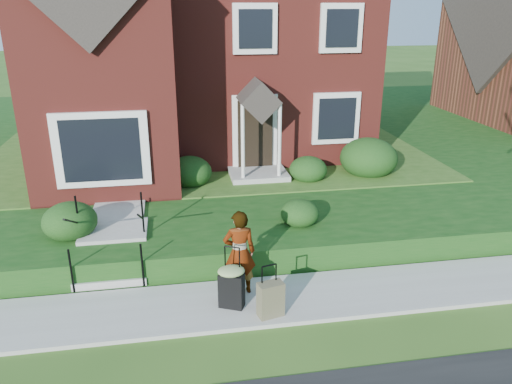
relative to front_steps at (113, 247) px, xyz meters
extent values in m
plane|color=#2D5119|center=(2.50, -1.84, -0.47)|extent=(120.00, 120.00, 0.00)
cube|color=#9E9B93|center=(2.50, -1.84, -0.43)|extent=(60.00, 1.60, 0.08)
cube|color=#103B10|center=(6.50, 9.06, -0.17)|extent=(44.00, 20.00, 0.60)
cube|color=#9E9B93|center=(0.00, 3.16, 0.16)|extent=(1.20, 6.00, 0.06)
cube|color=maroon|center=(2.50, 8.16, 2.83)|extent=(10.00, 8.00, 5.40)
cube|color=maroon|center=(-0.30, 3.36, 2.83)|extent=(3.60, 2.40, 5.40)
cube|color=silver|center=(-0.30, 2.21, 1.53)|extent=(2.20, 0.30, 1.80)
cube|color=black|center=(3.70, 4.10, 1.18)|extent=(1.00, 0.12, 2.10)
cube|color=black|center=(6.10, 4.11, 1.63)|extent=(1.40, 0.10, 1.50)
cube|color=#9E9B93|center=(0.00, -0.84, -0.32)|extent=(1.40, 0.30, 0.15)
cube|color=#9E9B93|center=(0.00, -0.54, -0.17)|extent=(1.40, 0.30, 0.15)
cube|color=#9E9B93|center=(0.00, -0.24, -0.02)|extent=(1.40, 0.30, 0.15)
cube|color=#9E9B93|center=(0.00, 0.06, 0.13)|extent=(1.40, 0.30, 0.15)
cube|color=#9E9B93|center=(0.00, 0.61, 0.13)|extent=(1.40, 0.80, 0.15)
cylinder|color=black|center=(-0.65, -0.99, 0.06)|extent=(0.04, 0.04, 0.90)
cylinder|color=black|center=(-0.65, 0.21, 0.66)|extent=(0.04, 0.04, 0.90)
cylinder|color=black|center=(0.65, -0.99, 0.06)|extent=(0.04, 0.04, 0.90)
cylinder|color=black|center=(0.65, 0.21, 0.66)|extent=(0.04, 0.04, 0.90)
ellipsoid|color=black|center=(-1.59, 3.34, 0.59)|extent=(1.34, 1.34, 0.94)
ellipsoid|color=black|center=(1.75, 3.34, 0.55)|extent=(1.23, 1.23, 0.86)
ellipsoid|color=black|center=(5.05, 3.16, 0.49)|extent=(1.05, 1.05, 0.74)
ellipsoid|color=black|center=(6.91, 3.42, 0.70)|extent=(1.65, 1.65, 1.16)
ellipsoid|color=black|center=(-0.88, 0.50, 0.52)|extent=(1.14, 1.14, 0.80)
ellipsoid|color=black|center=(4.06, 0.27, 0.43)|extent=(0.87, 0.87, 0.61)
imported|color=#999999|center=(2.46, -1.51, 0.43)|extent=(0.61, 0.40, 1.65)
cube|color=black|center=(2.24, -1.97, -0.07)|extent=(0.50, 0.40, 0.66)
cylinder|color=black|center=(2.24, -1.97, 0.76)|extent=(0.25, 0.13, 0.03)
cylinder|color=black|center=(2.11, -1.97, 0.51)|extent=(0.02, 0.02, 0.49)
cylinder|color=black|center=(2.38, -1.97, 0.51)|extent=(0.02, 0.02, 0.49)
cylinder|color=black|center=(2.09, -1.97, -0.36)|extent=(0.06, 0.07, 0.06)
cylinder|color=black|center=(2.40, -1.97, -0.36)|extent=(0.06, 0.07, 0.06)
ellipsoid|color=#84A05B|center=(2.24, -1.97, 0.34)|extent=(0.60, 0.56, 0.15)
cube|color=brown|center=(2.88, -2.37, -0.08)|extent=(0.49, 0.34, 0.64)
cylinder|color=black|center=(2.88, -2.37, 0.55)|extent=(0.26, 0.09, 0.03)
cylinder|color=black|center=(2.74, -2.37, 0.40)|extent=(0.02, 0.02, 0.31)
cylinder|color=black|center=(3.01, -2.37, 0.40)|extent=(0.02, 0.02, 0.31)
cylinder|color=black|center=(2.72, -2.37, -0.36)|extent=(0.05, 0.07, 0.06)
cylinder|color=black|center=(3.03, -2.37, -0.36)|extent=(0.05, 0.07, 0.06)
camera|label=1|loc=(1.37, -9.66, 4.70)|focal=35.00mm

